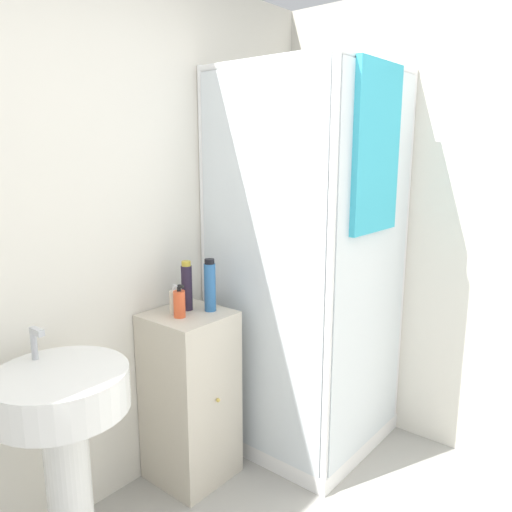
{
  "coord_description": "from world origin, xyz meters",
  "views": [
    {
      "loc": [
        -1.02,
        -0.26,
        1.67
      ],
      "look_at": [
        0.7,
        1.16,
        1.19
      ],
      "focal_mm": 35.0,
      "sensor_mm": 36.0,
      "label": 1
    }
  ],
  "objects_px": {
    "lotion_bottle_white": "(174,302)",
    "shampoo_bottle_blue": "(210,286)",
    "soap_dispenser": "(179,304)",
    "shampoo_bottle_tall_black": "(187,286)",
    "sink": "(64,429)"
  },
  "relations": [
    {
      "from": "lotion_bottle_white",
      "to": "shampoo_bottle_blue",
      "type": "bearing_deg",
      "value": -37.43
    },
    {
      "from": "soap_dispenser",
      "to": "lotion_bottle_white",
      "type": "bearing_deg",
      "value": 71.32
    },
    {
      "from": "shampoo_bottle_tall_black",
      "to": "shampoo_bottle_blue",
      "type": "xyz_separation_m",
      "value": [
        0.06,
        -0.1,
        0.01
      ]
    },
    {
      "from": "soap_dispenser",
      "to": "lotion_bottle_white",
      "type": "distance_m",
      "value": 0.07
    },
    {
      "from": "shampoo_bottle_blue",
      "to": "lotion_bottle_white",
      "type": "height_order",
      "value": "shampoo_bottle_blue"
    },
    {
      "from": "soap_dispenser",
      "to": "shampoo_bottle_blue",
      "type": "bearing_deg",
      "value": -15.21
    },
    {
      "from": "sink",
      "to": "shampoo_bottle_tall_black",
      "type": "relative_size",
      "value": 4.07
    },
    {
      "from": "sink",
      "to": "shampoo_bottle_tall_black",
      "type": "distance_m",
      "value": 0.88
    },
    {
      "from": "shampoo_bottle_tall_black",
      "to": "lotion_bottle_white",
      "type": "bearing_deg",
      "value": 174.31
    },
    {
      "from": "soap_dispenser",
      "to": "shampoo_bottle_blue",
      "type": "height_order",
      "value": "shampoo_bottle_blue"
    },
    {
      "from": "sink",
      "to": "soap_dispenser",
      "type": "xyz_separation_m",
      "value": [
        0.68,
        0.11,
        0.3
      ]
    },
    {
      "from": "shampoo_bottle_blue",
      "to": "lotion_bottle_white",
      "type": "xyz_separation_m",
      "value": [
        -0.14,
        0.11,
        -0.07
      ]
    },
    {
      "from": "shampoo_bottle_tall_black",
      "to": "lotion_bottle_white",
      "type": "distance_m",
      "value": 0.1
    },
    {
      "from": "soap_dispenser",
      "to": "shampoo_bottle_tall_black",
      "type": "distance_m",
      "value": 0.13
    },
    {
      "from": "soap_dispenser",
      "to": "shampoo_bottle_tall_black",
      "type": "xyz_separation_m",
      "value": [
        0.1,
        0.06,
        0.05
      ]
    }
  ]
}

